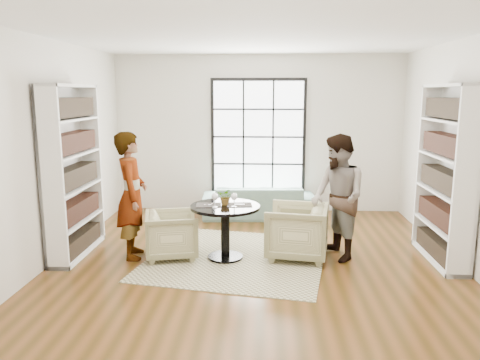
# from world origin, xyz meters

# --- Properties ---
(ground) EXTENTS (6.00, 6.00, 0.00)m
(ground) POSITION_xyz_m (0.00, 0.00, 0.00)
(ground) COLOR brown
(room_shell) EXTENTS (6.00, 6.01, 6.00)m
(room_shell) POSITION_xyz_m (0.00, 0.54, 1.26)
(room_shell) COLOR silver
(room_shell) RESTS_ON ground
(rug) EXTENTS (2.78, 2.78, 0.01)m
(rug) POSITION_xyz_m (-0.25, 0.22, 0.01)
(rug) COLOR #BCB78D
(rug) RESTS_ON ground
(pedestal_table) EXTENTS (0.96, 0.96, 0.76)m
(pedestal_table) POSITION_xyz_m (-0.41, 0.19, 0.55)
(pedestal_table) COLOR black
(pedestal_table) RESTS_ON ground
(sofa) EXTENTS (2.10, 0.92, 0.60)m
(sofa) POSITION_xyz_m (0.02, 2.45, 0.30)
(sofa) COLOR slate
(sofa) RESTS_ON ground
(armchair_left) EXTENTS (0.86, 0.84, 0.65)m
(armchair_left) POSITION_xyz_m (-1.16, 0.21, 0.33)
(armchair_left) COLOR tan
(armchair_left) RESTS_ON ground
(armchair_right) EXTENTS (0.96, 0.94, 0.76)m
(armchair_right) POSITION_xyz_m (0.58, 0.29, 0.38)
(armchair_right) COLOR tan
(armchair_right) RESTS_ON ground
(person_left) EXTENTS (0.55, 0.72, 1.77)m
(person_left) POSITION_xyz_m (-1.71, 0.21, 0.88)
(person_left) COLOR gray
(person_left) RESTS_ON ground
(person_right) EXTENTS (0.90, 1.01, 1.74)m
(person_right) POSITION_xyz_m (1.13, 0.29, 0.87)
(person_right) COLOR gray
(person_right) RESTS_ON ground
(placemat_left) EXTENTS (0.37, 0.29, 0.01)m
(placemat_left) POSITION_xyz_m (-0.64, 0.18, 0.77)
(placemat_left) COLOR #272321
(placemat_left) RESTS_ON pedestal_table
(placemat_right) EXTENTS (0.37, 0.29, 0.01)m
(placemat_right) POSITION_xyz_m (-0.22, 0.22, 0.77)
(placemat_right) COLOR #272321
(placemat_right) RESTS_ON pedestal_table
(cutlery_left) EXTENTS (0.16, 0.23, 0.01)m
(cutlery_left) POSITION_xyz_m (-0.64, 0.18, 0.77)
(cutlery_left) COLOR silver
(cutlery_left) RESTS_ON placemat_left
(cutlery_right) EXTENTS (0.16, 0.23, 0.01)m
(cutlery_right) POSITION_xyz_m (-0.22, 0.22, 0.77)
(cutlery_right) COLOR silver
(cutlery_right) RESTS_ON placemat_right
(wine_glass_left) EXTENTS (0.09, 0.09, 0.20)m
(wine_glass_left) POSITION_xyz_m (-0.54, 0.06, 0.91)
(wine_glass_left) COLOR silver
(wine_glass_left) RESTS_ON pedestal_table
(wine_glass_right) EXTENTS (0.09, 0.09, 0.19)m
(wine_glass_right) POSITION_xyz_m (-0.28, 0.11, 0.90)
(wine_glass_right) COLOR silver
(wine_glass_right) RESTS_ON pedestal_table
(flower_centerpiece) EXTENTS (0.25, 0.23, 0.23)m
(flower_centerpiece) POSITION_xyz_m (-0.40, 0.23, 0.88)
(flower_centerpiece) COLOR gray
(flower_centerpiece) RESTS_ON pedestal_table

